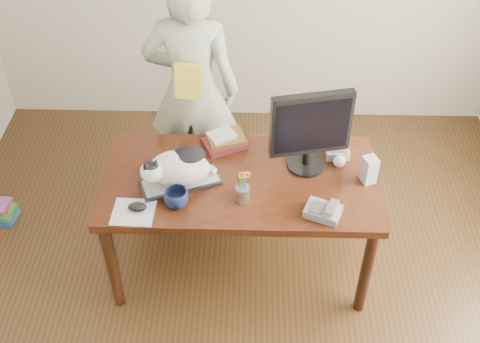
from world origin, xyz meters
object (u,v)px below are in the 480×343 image
object	(u,v)px
pen_cup	(242,192)
mouse	(137,207)
keyboard	(181,183)
desk	(241,188)
coffee_mug	(176,198)
book_stack	(225,140)
speaker	(369,170)
calculator	(336,148)
baseball	(339,161)
cat	(177,168)
monitor	(311,128)
phone	(324,211)
person	(192,91)

from	to	relation	value
pen_cup	mouse	world-z (taller)	pen_cup
keyboard	pen_cup	bearing A→B (deg)	-38.46
desk	keyboard	world-z (taller)	keyboard
keyboard	coffee_mug	size ratio (longest dim) A/B	3.63
book_stack	coffee_mug	bearing A→B (deg)	-138.25
mouse	speaker	xyz separation A→B (m)	(1.29, 0.27, 0.06)
calculator	baseball	bearing A→B (deg)	-90.93
cat	monitor	bearing A→B (deg)	-8.12
keyboard	pen_cup	distance (m)	0.37
desk	phone	world-z (taller)	phone
book_stack	baseball	bearing A→B (deg)	-37.45
desk	calculator	size ratio (longest dim) A/B	8.17
desk	person	bearing A→B (deg)	117.51
coffee_mug	speaker	world-z (taller)	speaker
coffee_mug	speaker	bearing A→B (deg)	12.06
coffee_mug	calculator	world-z (taller)	coffee_mug
book_stack	keyboard	bearing A→B (deg)	-147.04
monitor	person	bearing A→B (deg)	127.34
phone	calculator	distance (m)	0.55
desk	monitor	distance (m)	0.59
monitor	speaker	distance (m)	0.41
calculator	person	world-z (taller)	person
cat	coffee_mug	world-z (taller)	cat
pen_cup	phone	xyz separation A→B (m)	(0.44, -0.11, -0.03)
keyboard	coffee_mug	world-z (taller)	coffee_mug
monitor	speaker	world-z (taller)	monitor
speaker	cat	bearing A→B (deg)	162.09
cat	phone	distance (m)	0.84
coffee_mug	monitor	bearing A→B (deg)	24.18
cat	phone	world-z (taller)	cat
monitor	phone	size ratio (longest dim) A/B	2.31
monitor	calculator	world-z (taller)	monitor
cat	monitor	size ratio (longest dim) A/B	0.82
book_stack	monitor	bearing A→B (deg)	-44.73
desk	book_stack	xyz separation A→B (m)	(-0.10, 0.22, 0.19)
pen_cup	speaker	size ratio (longest dim) A/B	1.25
keyboard	baseball	xyz separation A→B (m)	(0.92, 0.18, 0.02)
monitor	coffee_mug	xyz separation A→B (m)	(-0.73, -0.33, -0.24)
coffee_mug	speaker	distance (m)	1.10
desk	keyboard	distance (m)	0.40
baseball	calculator	xyz separation A→B (m)	(-0.01, 0.13, -0.01)
cat	calculator	world-z (taller)	cat
coffee_mug	speaker	xyz separation A→B (m)	(1.08, 0.23, 0.03)
monitor	coffee_mug	size ratio (longest dim) A/B	3.90
mouse	speaker	bearing A→B (deg)	13.87
cat	pen_cup	size ratio (longest dim) A/B	2.08
desk	baseball	world-z (taller)	baseball
monitor	book_stack	size ratio (longest dim) A/B	1.74
coffee_mug	desk	bearing A→B (deg)	41.50
monitor	phone	distance (m)	0.47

